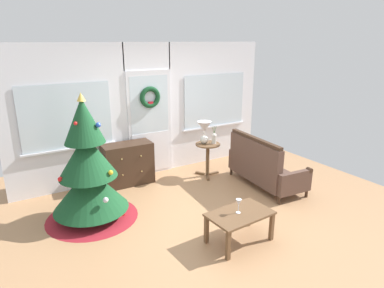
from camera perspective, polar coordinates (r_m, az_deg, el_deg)
The scene contains 11 objects.
ground_plane at distance 5.28m, azimuth 2.70°, elevation -12.04°, with size 6.76×6.76×0.00m, color #AD7F56.
back_wall_with_door at distance 6.56m, azimuth -7.38°, elevation 5.69°, with size 5.20×0.19×2.55m.
christmas_tree at distance 5.15m, azimuth -17.19°, elevation -4.92°, with size 1.37×1.37×1.91m.
dresser_cabinet at distance 6.34m, azimuth -10.84°, elevation -3.32°, with size 0.91×0.47×0.78m.
settee_sofa at distance 6.24m, azimuth 11.85°, elevation -3.83°, with size 0.83×1.60×0.96m.
side_table at distance 6.55m, azimuth 2.69°, elevation -1.55°, with size 0.50×0.48×0.67m.
table_lamp at distance 6.41m, azimuth 2.10°, elevation 2.49°, with size 0.28×0.28×0.44m.
flower_vase at distance 6.46m, azimuth 3.76°, elevation 1.05°, with size 0.11×0.10×0.35m.
coffee_table at distance 4.55m, azimuth 8.12°, elevation -12.21°, with size 0.87×0.57×0.42m.
wine_glass at distance 4.45m, azimuth 7.93°, elevation -9.90°, with size 0.08×0.08×0.20m.
gift_box at distance 5.33m, azimuth -12.83°, elevation -10.95°, with size 0.21×0.19×0.21m, color red.
Camera 1 is at (-2.60, -3.80, 2.58)m, focal length 31.38 mm.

